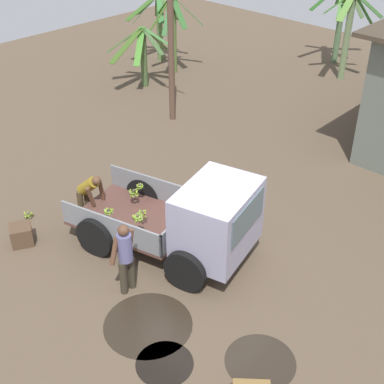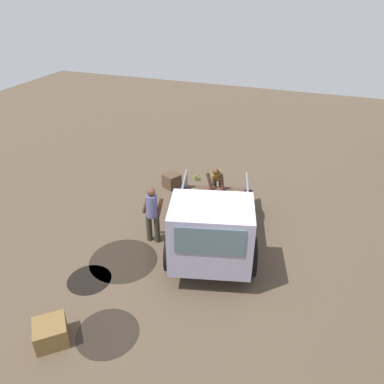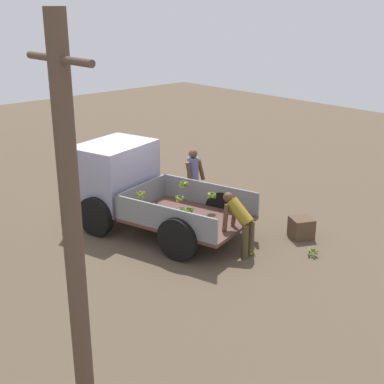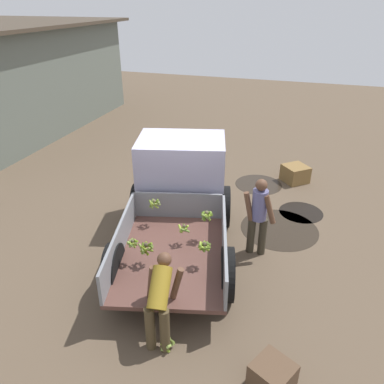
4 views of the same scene
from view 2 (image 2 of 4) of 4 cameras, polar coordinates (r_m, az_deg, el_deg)
The scene contains 11 objects.
ground at distance 9.71m, azimuth 3.05°, elevation -11.53°, with size 36.00×36.00×0.00m, color brown.
mud_patch_0 at distance 9.72m, azimuth -15.37°, elevation -12.75°, with size 1.07×1.07×0.01m, color black.
mud_patch_1 at distance 8.49m, azimuth -12.74°, elevation -20.24°, with size 1.32×1.32×0.01m, color #2C241C.
mud_patch_2 at distance 10.09m, azimuth -10.40°, elevation -10.17°, with size 1.77×1.77×0.01m, color #2B231A.
cargo_truck at distance 9.20m, azimuth 3.00°, elevation -5.70°, with size 4.56×2.99×2.02m.
person_foreground_visitor at distance 10.12m, azimuth -6.08°, elevation -3.08°, with size 0.32×0.67×1.69m.
person_worker_loading at distance 11.99m, azimuth 3.82°, elevation 1.95°, with size 0.77×0.60×1.37m.
banana_bunch_on_ground_0 at distance 13.60m, azimuth 0.71°, elevation 2.31°, with size 0.25×0.25×0.19m.
banana_bunch_on_ground_1 at distance 12.52m, azimuth 3.27°, elevation -0.35°, with size 0.25×0.25×0.20m.
wooden_crate_0 at distance 13.09m, azimuth -3.10°, elevation 1.73°, with size 0.50×0.50×0.48m, color #503A28.
wooden_crate_1 at distance 8.50m, azimuth -20.72°, elevation -19.41°, with size 0.63×0.63×0.48m, color brown.
Camera 2 is at (6.99, 2.00, 6.43)m, focal length 35.00 mm.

